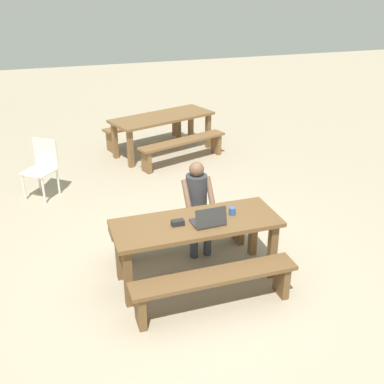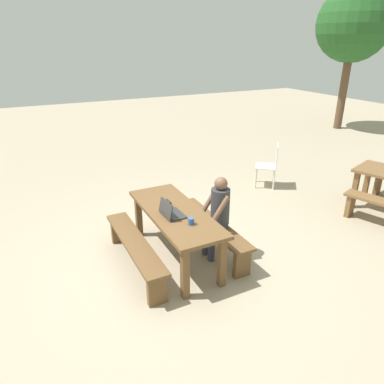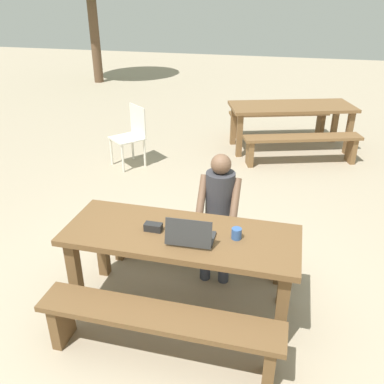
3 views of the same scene
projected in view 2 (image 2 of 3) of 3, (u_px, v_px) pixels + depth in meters
The scene contains 10 objects.
ground_plane at pixel (176, 257), 5.19m from camera, with size 30.00×30.00×0.00m, color tan.
picnic_table_front at pixel (175, 219), 4.94m from camera, with size 1.91×0.72×0.76m.
bench_near at pixel (135, 248), 4.81m from camera, with size 1.81×0.30×0.44m.
bench_far at pixel (212, 228), 5.31m from camera, with size 1.81×0.30×0.44m.
laptop at pixel (171, 212), 4.74m from camera, with size 0.37×0.28×0.23m.
small_pouch at pixel (167, 203), 5.05m from camera, with size 0.14×0.07×0.06m.
coffee_mug at pixel (191, 221), 4.52m from camera, with size 0.08×0.08×0.09m.
person_seated at pixel (217, 212), 4.98m from camera, with size 0.38×0.39×1.22m.
plastic_chair at pixel (270, 164), 7.54m from camera, with size 0.62×0.62×0.93m.
tree_left at pixel (354, 25), 11.49m from camera, with size 2.41×2.41×4.63m.
Camera 2 is at (4.02, -1.77, 2.93)m, focal length 33.02 mm.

